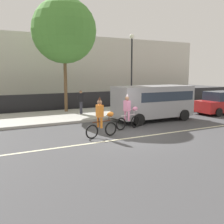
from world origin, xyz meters
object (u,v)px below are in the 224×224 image
Objects in this scene: parked_van_grey at (154,100)px; pedestrian_onlooker at (81,101)px; parade_cyclist_orange at (102,120)px; parade_cyclist_pink at (129,113)px; parked_car_red at (221,103)px; street_lamp_post at (132,60)px.

pedestrian_onlooker is at bearing 132.63° from parked_van_grey.
parade_cyclist_pink is at bearing 25.71° from parade_cyclist_orange.
parked_van_grey reaches higher than pedestrian_onlooker.
parked_van_grey is 1.22× the size of parked_car_red.
street_lamp_post reaches higher than parked_van_grey.
street_lamp_post is (1.43, 4.99, 2.71)m from parked_van_grey.
parked_car_red is 0.70× the size of street_lamp_post.
parked_van_grey is at bearing -106.01° from street_lamp_post.
street_lamp_post reaches higher than pedestrian_onlooker.
parade_cyclist_pink is 8.87m from parked_car_red.
parked_car_red is at bearing -22.08° from pedestrian_onlooker.
pedestrian_onlooker is (-9.48, 3.85, 0.23)m from parked_car_red.
parade_cyclist_orange is 1.19× the size of pedestrian_onlooker.
parked_van_grey is 5.10m from pedestrian_onlooker.
pedestrian_onlooker is at bearing 77.82° from parade_cyclist_orange.
parked_car_red is (6.03, -0.10, -0.50)m from parked_van_grey.
pedestrian_onlooker is at bearing 97.89° from parade_cyclist_pink.
pedestrian_onlooker is (1.33, 6.18, 0.17)m from parade_cyclist_orange.
parked_van_grey is at bearing 179.08° from parked_car_red.
street_lamp_post is at bearing 57.07° from parade_cyclist_pink.
parade_cyclist_pink reaches higher than parked_car_red.
street_lamp_post is (-4.60, 5.08, 3.21)m from parked_car_red.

